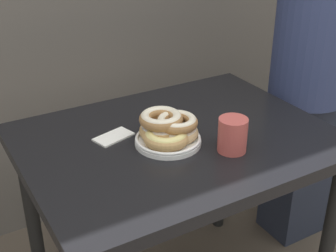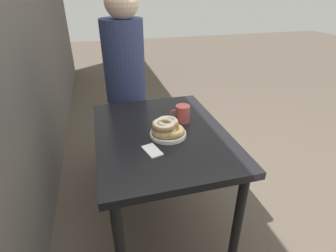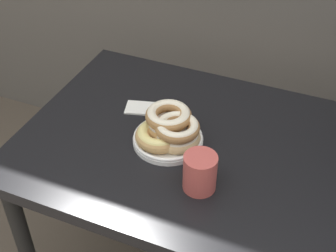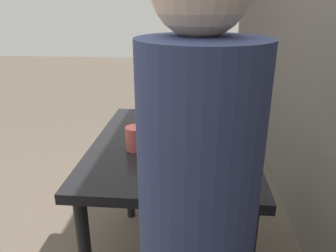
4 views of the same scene
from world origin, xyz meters
name	(u,v)px [view 2 (image 2 of 4)]	position (x,y,z in m)	size (l,w,h in m)	color
ground_plane	(211,212)	(0.00, 0.00, 0.00)	(14.00, 14.00, 0.00)	#4C4238
dining_table	(161,145)	(0.00, 0.36, 0.64)	(0.96, 0.73, 0.73)	black
donut_plate	(167,129)	(-0.05, 0.34, 0.77)	(0.22, 0.22, 0.09)	white
coffee_mug	(182,114)	(0.09, 0.21, 0.78)	(0.09, 0.12, 0.10)	#B74C47
person_figure	(125,85)	(0.68, 0.48, 0.78)	(0.35, 0.30, 1.48)	#232838
napkin	(152,151)	(-0.18, 0.45, 0.73)	(0.13, 0.10, 0.01)	white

